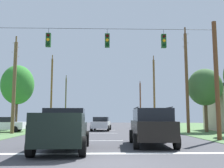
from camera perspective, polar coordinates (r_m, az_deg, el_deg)
ground_plane at (r=9.13m, az=-1.88°, el=-16.96°), size 120.00×120.00×0.00m
stop_bar_stripe at (r=11.47m, az=-1.84°, el=-14.92°), size 12.98×0.45×0.01m
lane_dash_0 at (r=17.44m, az=-1.79°, el=-12.24°), size 2.50×0.15×0.01m
lane_dash_1 at (r=25.05m, az=-1.76°, el=-10.68°), size 2.50×0.15×0.01m
lane_dash_2 at (r=30.24m, az=-1.75°, el=-10.07°), size 2.50×0.15×0.01m
overhead_signal_span at (r=17.54m, az=-1.56°, el=2.35°), size 15.51×0.31×8.13m
pickup_truck at (r=12.52m, az=-10.57°, el=-9.72°), size 2.41×5.46×1.95m
suv_black at (r=14.54m, az=8.61°, el=-9.01°), size 2.37×4.87×2.05m
distant_car_crossing_white at (r=28.56m, az=-22.84°, el=-8.12°), size 4.45×2.34×1.52m
distant_car_oncoming at (r=29.52m, az=-2.37°, el=-8.61°), size 2.33×4.45×1.52m
distant_car_far_parked at (r=32.45m, az=9.58°, el=-8.39°), size 4.37×2.16×1.52m
utility_pole_mid_right at (r=26.68m, az=15.99°, el=0.94°), size 0.30×1.78×10.50m
utility_pole_far_right at (r=42.64m, az=9.19°, el=-1.66°), size 0.32×1.86×11.50m
utility_pole_near_left at (r=57.29m, az=6.21°, el=-4.10°), size 0.31×1.53×9.33m
utility_pole_far_left at (r=25.91m, az=-20.56°, el=-0.13°), size 0.32×1.81×9.16m
utility_pole_distant_right at (r=41.59m, az=-13.08°, el=-1.56°), size 0.29×1.75×11.22m
utility_pole_distant_left at (r=58.59m, az=-10.06°, el=-3.43°), size 0.29×1.72×10.74m
tree_roadside_right at (r=28.22m, az=19.61°, el=-0.68°), size 3.45×3.45×6.42m
tree_roadside_far_right at (r=33.92m, az=-19.92°, el=-0.18°), size 3.95×3.95×7.82m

